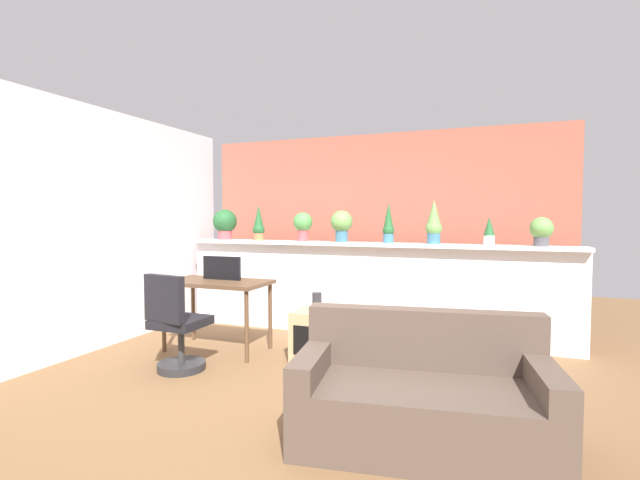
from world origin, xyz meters
The scene contains 19 objects.
ground_plane centered at (0.00, 0.00, 0.00)m, with size 12.00×12.00×0.00m, color brown.
divider_wall centered at (0.00, 2.00, 0.54)m, with size 4.68×0.16×1.08m, color white.
plant_shelf centered at (0.00, 1.96, 1.10)m, with size 4.68×0.29×0.04m, color white.
brick_wall_behind centered at (0.00, 2.60, 1.25)m, with size 4.68×0.10×2.50m, color #9E5442.
side_wall_left centered at (-2.59, 0.40, 1.30)m, with size 0.12×4.40×2.60m, color white.
potted_plant_0 centered at (-1.94, 1.99, 1.35)m, with size 0.32×0.32×0.40m.
potted_plant_1 centered at (-1.39, 1.92, 1.33)m, with size 0.15×0.15×0.45m.
potted_plant_2 centered at (-0.80, 1.98, 1.34)m, with size 0.24×0.24×0.36m.
potted_plant_3 centered at (-0.27, 1.93, 1.35)m, with size 0.26×0.26×0.38m.
potted_plant_4 centered at (0.28, 2.00, 1.34)m, with size 0.13×0.13×0.47m.
potted_plant_5 centered at (0.80, 1.97, 1.36)m, with size 0.18×0.18×0.49m.
potted_plant_6 centered at (1.38, 1.98, 1.28)m, with size 0.12×0.12×0.30m.
potted_plant_7 centered at (1.88, 1.95, 1.29)m, with size 0.23×0.23×0.30m.
desk centered at (-1.32, 0.88, 0.67)m, with size 1.10×0.60×0.75m.
tv_monitor centered at (-1.31, 0.96, 0.88)m, with size 0.45×0.04×0.25m, color black.
office_chair centered at (-1.29, 0.17, 0.39)m, with size 0.47×0.48×0.91m.
side_cube_shelf centered at (-0.22, 0.91, 0.25)m, with size 0.40×0.41×0.50m.
vase_on_shelf centered at (-0.19, 0.91, 0.59)m, with size 0.09×0.09×0.19m, color #2D2D33.
couch centered at (1.01, -0.35, 0.28)m, with size 1.65×0.98×0.80m.
Camera 1 is at (1.40, -3.16, 1.43)m, focal length 25.18 mm.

